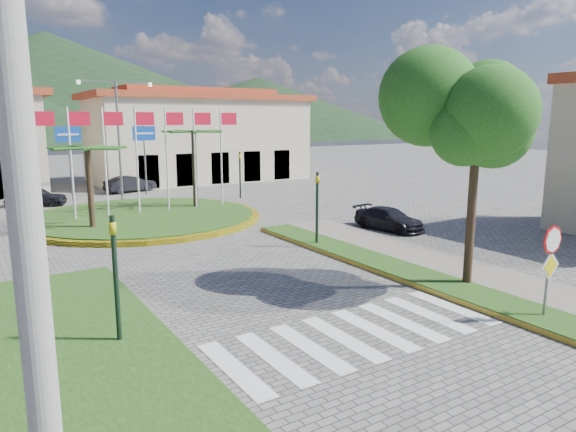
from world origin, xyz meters
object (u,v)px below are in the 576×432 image
stop_sign (550,257)px  car_dark_a (36,196)px  utility_pole (25,211)px  car_dark_b (130,184)px  deciduous_tree (477,125)px  roundabout_island (143,216)px  car_side_right (389,219)px

stop_sign → car_dark_a: size_ratio=0.74×
utility_pole → car_dark_b: size_ratio=2.40×
deciduous_tree → car_dark_b: bearing=96.1°
roundabout_island → car_side_right: (9.52, -9.09, 0.36)m
utility_pole → car_dark_a: utility_pole is taller
deciduous_tree → car_dark_b: deciduous_tree is taller
stop_sign → utility_pole: size_ratio=0.29×
deciduous_tree → car_dark_a: deciduous_tree is taller
stop_sign → utility_pole: 12.84m
car_dark_a → car_side_right: bearing=-119.1°
roundabout_island → car_dark_a: 9.10m
stop_sign → deciduous_tree: 4.59m
roundabout_island → car_side_right: roundabout_island is taller
stop_sign → car_dark_b: bearing=94.5°
car_side_right → car_dark_b: bearing=99.8°
car_dark_a → car_dark_b: 7.51m
car_dark_b → utility_pole: bearing=149.8°
roundabout_island → car_dark_a: (-4.31, 8.00, 0.43)m
stop_sign → car_dark_a: 29.53m
roundabout_island → car_dark_b: roundabout_island is taller
utility_pole → car_side_right: utility_pole is taller
car_side_right → utility_pole: bearing=-152.2°
car_dark_a → car_dark_b: bearing=-42.3°
stop_sign → car_dark_a: (-9.21, 28.04, -1.18)m
deciduous_tree → car_dark_b: (-3.04, 28.26, -4.56)m
utility_pole → car_side_right: (17.02, 12.91, -3.96)m
roundabout_island → utility_pole: bearing=-108.8°
roundabout_island → stop_sign: size_ratio=4.79×
stop_sign → car_side_right: stop_sign is taller
car_dark_b → roundabout_island: bearing=154.2°
car_dark_a → utility_pole: bearing=-164.1°
stop_sign → car_side_right: (4.62, 10.94, -1.25)m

